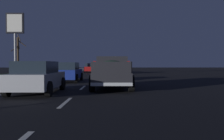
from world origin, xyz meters
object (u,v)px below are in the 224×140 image
(sedan_black, at_px, (111,68))
(gas_price_sign, at_px, (15,29))
(sedan_blue, at_px, (68,72))
(bare_tree_far, at_px, (18,54))
(sedan_red, at_px, (91,68))
(pickup_truck, at_px, (112,71))
(sedan_silver, at_px, (38,77))

(sedan_black, bearing_deg, gas_price_sign, 133.10)
(sedan_blue, xyz_separation_m, bare_tree_far, (12.71, 8.78, 1.89))
(sedan_black, xyz_separation_m, gas_price_sign, (-9.72, 10.39, 4.41))
(sedan_red, distance_m, gas_price_sign, 16.33)
(sedan_red, xyz_separation_m, sedan_blue, (-20.94, 0.20, 0.00))
(gas_price_sign, bearing_deg, bare_tree_far, 18.24)
(pickup_truck, bearing_deg, sedan_black, -0.05)
(sedan_blue, relative_size, gas_price_sign, 0.64)
(sedan_red, relative_size, sedan_black, 1.00)
(pickup_truck, distance_m, sedan_blue, 6.19)
(sedan_black, height_order, sedan_blue, same)
(sedan_blue, relative_size, bare_tree_far, 0.82)
(sedan_red, height_order, sedan_blue, same)
(bare_tree_far, bearing_deg, gas_price_sign, -161.76)
(pickup_truck, height_order, bare_tree_far, bare_tree_far)
(pickup_truck, bearing_deg, sedan_silver, 123.94)
(sedan_red, height_order, bare_tree_far, bare_tree_far)
(bare_tree_far, bearing_deg, sedan_red, -47.48)
(sedan_silver, distance_m, sedan_black, 24.43)
(gas_price_sign, distance_m, bare_tree_far, 6.62)
(sedan_black, bearing_deg, sedan_blue, 168.02)
(sedan_blue, height_order, bare_tree_far, bare_tree_far)
(sedan_silver, height_order, sedan_black, same)
(sedan_black, height_order, bare_tree_far, bare_tree_far)
(sedan_red, bearing_deg, bare_tree_far, 132.52)
(gas_price_sign, xyz_separation_m, bare_tree_far, (5.82, 1.92, -2.52))
(pickup_truck, distance_m, sedan_red, 26.25)
(pickup_truck, relative_size, bare_tree_far, 1.02)
(sedan_red, distance_m, sedan_blue, 20.95)
(sedan_silver, xyz_separation_m, sedan_black, (24.16, -3.66, 0.00))
(pickup_truck, relative_size, sedan_black, 1.23)
(pickup_truck, height_order, sedan_black, pickup_truck)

